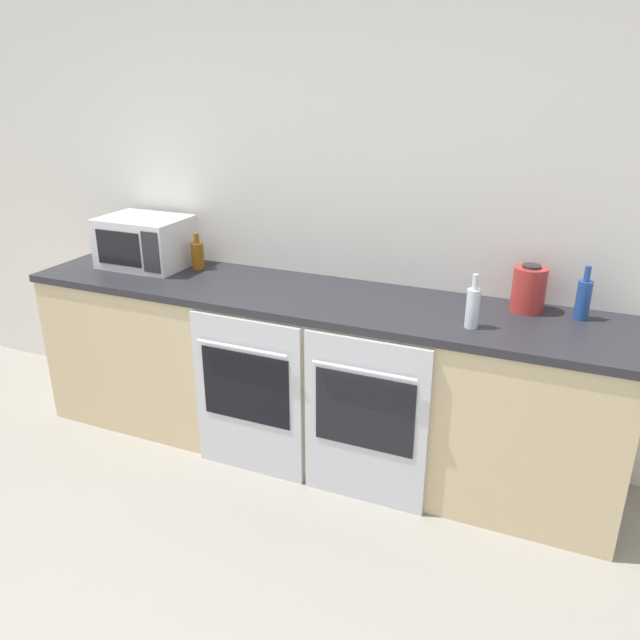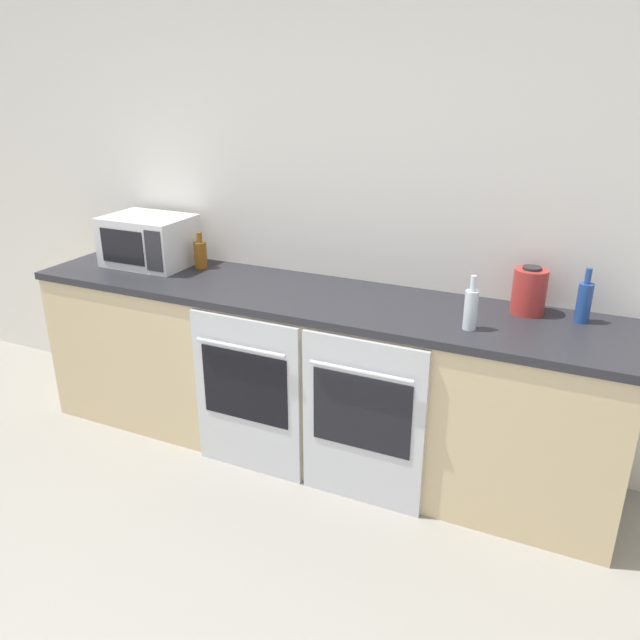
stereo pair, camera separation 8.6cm
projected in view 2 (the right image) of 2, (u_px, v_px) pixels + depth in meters
wall_back at (337, 207)px, 3.37m from camera, size 10.00×0.06×2.60m
counter_back at (310, 373)px, 3.38m from camera, size 3.17×0.66×0.92m
oven_left at (247, 396)px, 3.18m from camera, size 0.61×0.06×0.86m
oven_right at (362, 423)px, 2.94m from camera, size 0.61×0.06×0.86m
microwave at (149, 240)px, 3.66m from camera, size 0.49×0.37×0.29m
bottle_blue at (584, 301)px, 2.81m from camera, size 0.07×0.07×0.25m
bottle_clear at (471, 308)px, 2.74m from camera, size 0.06×0.06×0.25m
bottle_amber at (200, 254)px, 3.61m from camera, size 0.08×0.08×0.21m
kettle at (529, 291)px, 2.92m from camera, size 0.16×0.16×0.23m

